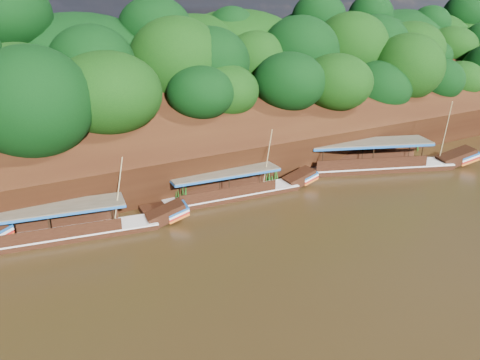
% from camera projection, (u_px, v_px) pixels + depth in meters
% --- Properties ---
extents(ground, '(160.00, 160.00, 0.00)m').
position_uv_depth(ground, '(333.00, 230.00, 30.40)').
color(ground, black).
rests_on(ground, ground).
extents(riverbank, '(120.00, 30.06, 19.40)m').
position_uv_depth(riverbank, '(184.00, 131.00, 48.01)').
color(riverbank, black).
rests_on(riverbank, ground).
extents(boat_0, '(16.12, 8.24, 6.80)m').
position_uv_depth(boat_0, '(385.00, 163.00, 41.96)').
color(boat_0, black).
rests_on(boat_0, ground).
extents(boat_1, '(12.85, 3.13, 5.58)m').
position_uv_depth(boat_1, '(240.00, 190.00, 35.90)').
color(boat_1, black).
rests_on(boat_1, ground).
extents(boat_2, '(13.87, 4.21, 5.15)m').
position_uv_depth(boat_2, '(75.00, 229.00, 29.42)').
color(boat_2, black).
rests_on(boat_2, ground).
extents(reeds, '(48.16, 2.71, 1.92)m').
position_uv_depth(reeds, '(219.00, 183.00, 36.30)').
color(reeds, '#195D17').
rests_on(reeds, ground).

